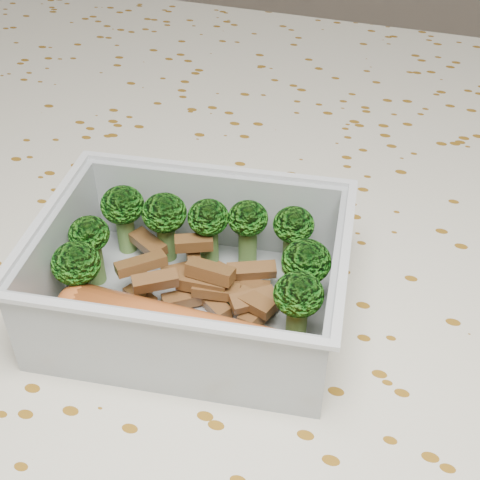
% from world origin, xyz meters
% --- Properties ---
extents(dining_table, '(1.40, 0.90, 0.75)m').
position_xyz_m(dining_table, '(0.00, 0.00, 0.67)').
color(dining_table, brown).
rests_on(dining_table, ground).
extents(tablecloth, '(1.46, 0.96, 0.19)m').
position_xyz_m(tablecloth, '(0.00, 0.00, 0.72)').
color(tablecloth, silver).
rests_on(tablecloth, dining_table).
extents(lunch_container, '(0.21, 0.17, 0.07)m').
position_xyz_m(lunch_container, '(-0.02, -0.05, 0.78)').
color(lunch_container, silver).
rests_on(lunch_container, tablecloth).
extents(broccoli_florets, '(0.17, 0.11, 0.05)m').
position_xyz_m(broccoli_florets, '(-0.03, -0.02, 0.80)').
color(broccoli_florets, '#608C3F').
rests_on(broccoli_florets, lunch_container).
extents(meat_pile, '(0.12, 0.07, 0.03)m').
position_xyz_m(meat_pile, '(-0.02, -0.04, 0.77)').
color(meat_pile, brown).
rests_on(meat_pile, lunch_container).
extents(sausage, '(0.17, 0.03, 0.03)m').
position_xyz_m(sausage, '(-0.01, -0.09, 0.78)').
color(sausage, '#C75C26').
rests_on(sausage, lunch_container).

